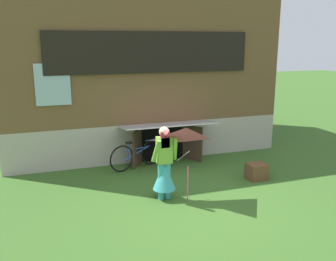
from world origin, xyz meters
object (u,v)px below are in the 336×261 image
person (164,169)px  wooden_crate (257,171)px  kite (186,149)px  bicycle_blue (137,155)px

person → wooden_crate: size_ratio=3.44×
kite → wooden_crate: bearing=22.8°
bicycle_blue → wooden_crate: 3.30m
person → kite: person is taller
wooden_crate → person: bearing=-171.8°
person → bicycle_blue: bearing=80.9°
person → wooden_crate: (2.66, 0.39, -0.50)m
person → kite: bearing=-76.7°
kite → wooden_crate: (2.39, 1.00, -1.11)m
kite → wooden_crate: 2.82m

